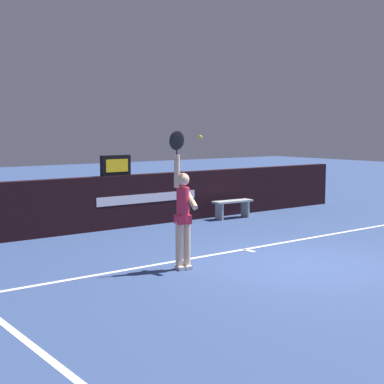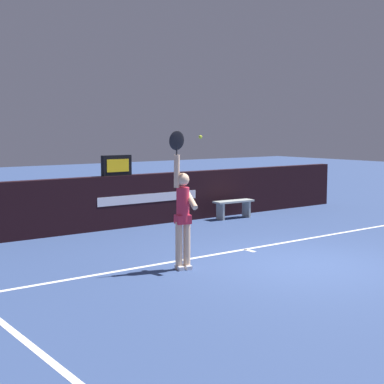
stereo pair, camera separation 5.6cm
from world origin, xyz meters
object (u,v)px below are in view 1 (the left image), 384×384
object	(u,v)px
speed_display	(116,165)
tennis_player	(183,212)
courtside_bench_near	(233,205)
tennis_ball	(200,137)

from	to	relation	value
speed_display	tennis_player	world-z (taller)	tennis_player
speed_display	courtside_bench_near	bearing A→B (deg)	-9.57
speed_display	courtside_bench_near	xyz separation A→B (m)	(3.40, -0.57, -1.22)
speed_display	tennis_ball	xyz separation A→B (m)	(-0.88, -4.53, 0.77)
tennis_player	courtside_bench_near	bearing A→B (deg)	39.99
tennis_ball	tennis_player	bearing A→B (deg)	157.50
tennis_player	speed_display	bearing A→B (deg)	75.08
tennis_ball	courtside_bench_near	bearing A→B (deg)	42.82
tennis_ball	speed_display	bearing A→B (deg)	79.07
tennis_ball	courtside_bench_near	xyz separation A→B (m)	(4.27, 3.96, -1.99)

